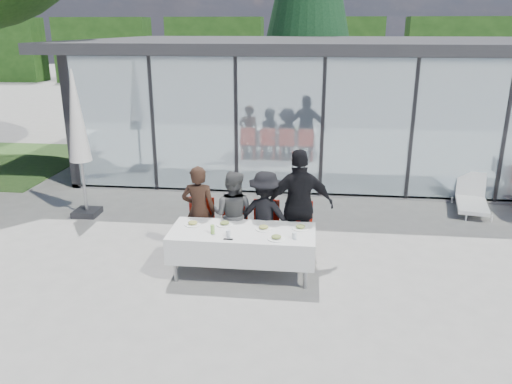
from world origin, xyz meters
TOP-DOWN VIEW (x-y plane):
  - ground at (0.00, 0.00)m, footprint 90.00×90.00m
  - pavilion at (2.00, 8.16)m, footprint 14.80×8.80m
  - treeline at (-2.00, 28.00)m, footprint 62.50×2.00m
  - dining_table at (-0.22, 0.03)m, footprint 2.26×0.96m
  - diner_a at (-1.05, 0.68)m, footprint 0.59×0.59m
  - diner_chair_a at (-1.05, 0.78)m, footprint 0.44×0.44m
  - diner_b at (-0.47, 0.68)m, footprint 0.89×0.89m
  - diner_chair_b at (-0.47, 0.78)m, footprint 0.44×0.44m
  - diner_c at (0.08, 0.68)m, footprint 1.17×1.17m
  - diner_chair_c at (0.08, 0.78)m, footprint 0.44×0.44m
  - diner_d at (0.64, 0.68)m, footprint 1.31×1.31m
  - diner_chair_d at (0.64, 0.78)m, footprint 0.44×0.44m
  - plate_a at (-1.04, 0.18)m, footprint 0.27×0.27m
  - plate_b at (-0.54, 0.23)m, footprint 0.27×0.27m
  - plate_c at (0.10, 0.12)m, footprint 0.27×0.27m
  - plate_d at (0.67, 0.21)m, footprint 0.27×0.27m
  - plate_extra at (0.33, -0.24)m, footprint 0.27×0.27m
  - juice_bottle at (-0.66, -0.13)m, footprint 0.06×0.06m
  - drinking_glasses at (0.10, -0.20)m, footprint 1.06×0.10m
  - folded_eyeglasses at (-0.38, -0.33)m, footprint 0.14×0.03m
  - market_umbrella at (-3.84, 2.27)m, footprint 0.50×0.50m
  - lounger at (4.27, 3.56)m, footprint 0.85×1.42m

SIDE VIEW (x-z plane):
  - ground at x=0.00m, z-range 0.00..0.00m
  - lounger at x=4.27m, z-range -0.10..0.62m
  - diner_chair_a at x=-1.05m, z-range 0.05..1.03m
  - diner_chair_b at x=-0.47m, z-range 0.05..1.03m
  - diner_chair_c at x=0.08m, z-range 0.05..1.03m
  - diner_chair_d at x=0.64m, z-range 0.05..1.03m
  - dining_table at x=-0.22m, z-range 0.16..0.91m
  - folded_eyeglasses at x=-0.38m, z-range 0.75..0.76m
  - diner_b at x=-0.47m, z-range 0.00..1.52m
  - diner_c at x=0.08m, z-range 0.00..1.53m
  - plate_a at x=-1.04m, z-range 0.74..0.81m
  - plate_b at x=-0.54m, z-range 0.74..0.81m
  - plate_c at x=0.10m, z-range 0.74..0.81m
  - plate_d at x=0.67m, z-range 0.74..0.81m
  - plate_extra at x=0.33m, z-range 0.74..0.81m
  - diner_a at x=-1.05m, z-range 0.00..1.59m
  - drinking_glasses at x=0.10m, z-range 0.75..0.85m
  - juice_bottle at x=-0.66m, z-range 0.75..0.89m
  - diner_d at x=0.64m, z-range 0.00..1.92m
  - market_umbrella at x=-3.84m, z-range 0.42..3.42m
  - pavilion at x=2.00m, z-range 0.43..3.87m
  - treeline at x=-2.00m, z-range 0.00..4.40m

